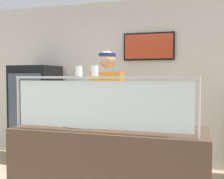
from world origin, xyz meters
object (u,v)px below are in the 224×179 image
(pizza_tray, at_px, (88,123))
(parmesan_shaker, at_px, (79,72))
(pizza_server, at_px, (86,121))
(pepper_flake_shaker, at_px, (95,71))
(drink_fridge, at_px, (36,114))
(worker_figure, at_px, (108,112))

(pizza_tray, height_order, parmesan_shaker, parmesan_shaker)
(pizza_server, bearing_deg, pepper_flake_shaker, -48.15)
(pizza_server, xyz_separation_m, drink_fridge, (-1.52, 1.50, -0.18))
(parmesan_shaker, bearing_deg, pizza_server, 102.67)
(pizza_server, distance_m, worker_figure, 0.67)
(pizza_tray, xyz_separation_m, worker_figure, (0.00, 0.65, 0.04))
(parmesan_shaker, bearing_deg, worker_figure, 93.35)
(drink_fridge, bearing_deg, pizza_server, -44.66)
(pizza_tray, distance_m, drink_fridge, 2.14)
(parmesan_shaker, distance_m, drink_fridge, 2.53)
(pizza_tray, distance_m, parmesan_shaker, 0.64)
(pepper_flake_shaker, bearing_deg, worker_figure, 101.66)
(pizza_tray, relative_size, pepper_flake_shaker, 5.31)
(worker_figure, distance_m, drink_fridge, 1.76)
(pepper_flake_shaker, relative_size, drink_fridge, 0.06)
(pizza_server, bearing_deg, worker_figure, 96.84)
(pizza_tray, bearing_deg, parmesan_shaker, -80.43)
(worker_figure, height_order, drink_fridge, worker_figure)
(pizza_tray, bearing_deg, worker_figure, 89.84)
(worker_figure, bearing_deg, pizza_tray, -90.16)
(pizza_tray, xyz_separation_m, pepper_flake_shaker, (0.21, -0.36, 0.52))
(pepper_flake_shaker, bearing_deg, pizza_server, 123.50)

